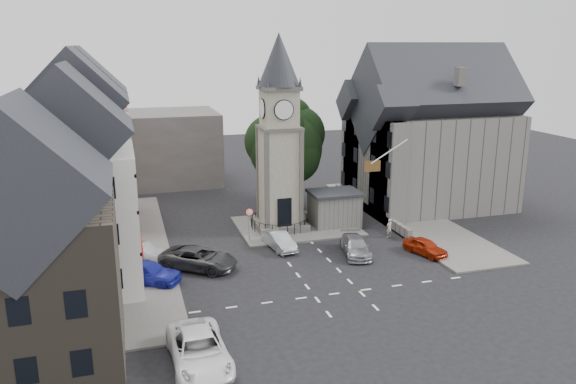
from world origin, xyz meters
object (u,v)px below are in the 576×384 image
object	(u,v)px
clock_tower	(279,135)
car_west_blue	(146,272)
stone_shelter	(334,208)
car_east_red	(425,247)
pedestrian	(389,228)

from	to	relation	value
clock_tower	car_west_blue	bearing A→B (deg)	-143.82
clock_tower	car_west_blue	world-z (taller)	clock_tower
car_west_blue	stone_shelter	bearing A→B (deg)	-33.29
clock_tower	car_east_red	size ratio (longest dim) A/B	4.54
car_west_blue	pedestrian	distance (m)	19.86
stone_shelter	car_east_red	world-z (taller)	stone_shelter
stone_shelter	pedestrian	size ratio (longest dim) A/B	2.75
car_west_blue	car_east_red	xyz separation A→B (m)	(20.35, -0.53, -0.18)
clock_tower	car_west_blue	xyz separation A→B (m)	(-11.50, -8.41, -7.33)
car_west_blue	car_east_red	bearing A→B (deg)	-60.69
car_east_red	clock_tower	bearing A→B (deg)	115.61
stone_shelter	car_east_red	size ratio (longest dim) A/B	1.20
car_west_blue	clock_tower	bearing A→B (deg)	-23.02
pedestrian	clock_tower	bearing A→B (deg)	-52.93
stone_shelter	car_west_blue	bearing A→B (deg)	-154.09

